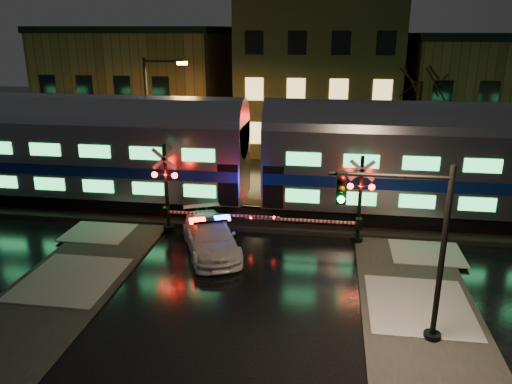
% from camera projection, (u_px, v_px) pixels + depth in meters
% --- Properties ---
extents(ground, '(120.00, 120.00, 0.00)m').
position_uv_depth(ground, '(249.00, 259.00, 21.16)').
color(ground, black).
rests_on(ground, ground).
extents(ballast, '(90.00, 4.20, 0.24)m').
position_uv_depth(ballast, '(265.00, 215.00, 25.82)').
color(ballast, black).
rests_on(ballast, ground).
extents(sidewalk_left, '(4.00, 20.00, 0.12)m').
position_uv_depth(sidewalk_left, '(25.00, 324.00, 16.43)').
color(sidewalk_left, '#2D2D2D').
rests_on(sidewalk_left, ground).
extents(sidewalk_right, '(4.00, 20.00, 0.12)m').
position_uv_depth(sidewalk_right, '(435.00, 361.00, 14.57)').
color(sidewalk_right, '#2D2D2D').
rests_on(sidewalk_right, ground).
extents(building_left, '(14.00, 10.00, 9.00)m').
position_uv_depth(building_left, '(140.00, 89.00, 42.28)').
color(building_left, brown).
rests_on(building_left, ground).
extents(building_mid, '(12.00, 11.00, 11.50)m').
position_uv_depth(building_mid, '(319.00, 75.00, 40.22)').
color(building_mid, brown).
rests_on(building_mid, ground).
extents(building_right, '(12.00, 10.00, 8.50)m').
position_uv_depth(building_right, '(487.00, 98.00, 38.37)').
color(building_right, brown).
rests_on(building_right, ground).
extents(train, '(51.00, 3.12, 5.92)m').
position_uv_depth(train, '(255.00, 154.00, 24.87)').
color(train, black).
rests_on(train, ballast).
extents(police_car, '(3.84, 5.37, 1.61)m').
position_uv_depth(police_car, '(210.00, 236.00, 21.65)').
color(police_car, white).
rests_on(police_car, ground).
extents(crossing_signal_right, '(5.79, 0.66, 4.10)m').
position_uv_depth(crossing_signal_right, '(351.00, 209.00, 22.19)').
color(crossing_signal_right, black).
rests_on(crossing_signal_right, ground).
extents(crossing_signal_left, '(6.07, 0.67, 4.30)m').
position_uv_depth(crossing_signal_left, '(174.00, 198.00, 23.33)').
color(crossing_signal_left, black).
rests_on(crossing_signal_left, ground).
extents(traffic_light, '(3.69, 0.68, 5.71)m').
position_uv_depth(traffic_light, '(411.00, 251.00, 14.77)').
color(traffic_light, black).
rests_on(traffic_light, ground).
extents(streetlight, '(2.60, 0.27, 7.77)m').
position_uv_depth(streetlight, '(152.00, 115.00, 29.25)').
color(streetlight, black).
rests_on(streetlight, ground).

